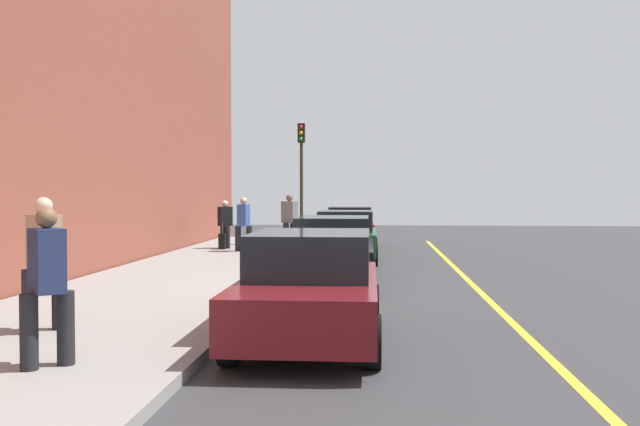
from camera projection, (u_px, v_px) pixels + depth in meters
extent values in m
plane|color=#333335|center=(328.00, 286.00, 14.88)|extent=(56.00, 56.00, 0.00)
cube|color=gray|center=(182.00, 281.00, 15.15)|extent=(28.00, 4.60, 0.15)
cube|color=gold|center=(475.00, 287.00, 14.61)|extent=(28.00, 0.14, 0.01)
cube|color=white|center=(280.00, 299.00, 12.36)|extent=(4.75, 0.56, 0.22)
cylinder|color=black|center=(372.00, 240.00, 24.58)|extent=(0.64, 0.23, 0.64)
cylinder|color=black|center=(327.00, 240.00, 24.68)|extent=(0.64, 0.23, 0.64)
cylinder|color=black|center=(371.00, 236.00, 27.12)|extent=(0.64, 0.23, 0.64)
cylinder|color=black|center=(330.00, 236.00, 27.22)|extent=(0.64, 0.23, 0.64)
cube|color=maroon|center=(350.00, 231.00, 25.89)|extent=(4.14, 1.89, 0.64)
cube|color=black|center=(350.00, 215.00, 26.08)|extent=(2.17, 1.65, 0.60)
cylinder|color=black|center=(374.00, 255.00, 18.85)|extent=(0.64, 0.22, 0.64)
cylinder|color=black|center=(314.00, 254.00, 18.99)|extent=(0.64, 0.22, 0.64)
cylinder|color=black|center=(374.00, 247.00, 21.43)|extent=(0.64, 0.22, 0.64)
cylinder|color=black|center=(321.00, 247.00, 21.56)|extent=(0.64, 0.22, 0.64)
cube|color=#1E512D|center=(346.00, 242.00, 20.20)|extent=(4.17, 1.82, 0.64)
cube|color=black|center=(346.00, 221.00, 20.39)|extent=(2.17, 1.61, 0.60)
cylinder|color=black|center=(370.00, 278.00, 13.74)|extent=(0.64, 0.23, 0.64)
cylinder|color=black|center=(288.00, 277.00, 13.86)|extent=(0.64, 0.23, 0.64)
cylinder|color=black|center=(370.00, 264.00, 16.42)|extent=(0.64, 0.23, 0.64)
cylinder|color=black|center=(301.00, 264.00, 16.54)|extent=(0.64, 0.23, 0.64)
cube|color=black|center=(333.00, 258.00, 15.13)|extent=(4.35, 1.86, 0.64)
cube|color=black|center=(333.00, 230.00, 15.33)|extent=(2.27, 1.63, 0.60)
cylinder|color=black|center=(372.00, 341.00, 7.87)|extent=(0.64, 0.22, 0.64)
cylinder|color=black|center=(230.00, 339.00, 8.00)|extent=(0.64, 0.22, 0.64)
cylinder|color=black|center=(372.00, 305.00, 10.41)|extent=(0.64, 0.22, 0.64)
cylinder|color=black|center=(264.00, 304.00, 10.53)|extent=(0.64, 0.22, 0.64)
cube|color=maroon|center=(310.00, 300.00, 9.19)|extent=(4.12, 1.83, 0.64)
cube|color=black|center=(311.00, 253.00, 9.38)|extent=(2.15, 1.62, 0.60)
cylinder|color=black|center=(66.00, 328.00, 7.47)|extent=(0.19, 0.19, 0.82)
cylinder|color=black|center=(29.00, 332.00, 7.24)|extent=(0.19, 0.19, 0.82)
cube|color=#1E284C|center=(47.00, 260.00, 7.33)|extent=(0.55, 0.53, 0.70)
sphere|color=brown|center=(46.00, 218.00, 7.32)|extent=(0.23, 0.23, 0.23)
cylinder|color=black|center=(286.00, 236.00, 23.12)|extent=(0.20, 0.20, 0.87)
cylinder|color=black|center=(293.00, 235.00, 23.46)|extent=(0.20, 0.20, 0.87)
cube|color=slate|center=(290.00, 212.00, 23.27)|extent=(0.52, 0.59, 0.74)
sphere|color=brown|center=(290.00, 198.00, 23.25)|extent=(0.24, 0.24, 0.24)
cylinder|color=black|center=(223.00, 237.00, 23.33)|extent=(0.18, 0.18, 0.77)
cylinder|color=black|center=(228.00, 237.00, 23.03)|extent=(0.18, 0.18, 0.77)
cube|color=black|center=(225.00, 216.00, 23.16)|extent=(0.49, 0.52, 0.66)
sphere|color=beige|center=(225.00, 204.00, 23.14)|extent=(0.21, 0.21, 0.21)
cylinder|color=black|center=(59.00, 298.00, 9.41)|extent=(0.20, 0.20, 0.87)
cylinder|color=black|center=(30.00, 302.00, 9.13)|extent=(0.20, 0.20, 0.87)
cube|color=tan|center=(44.00, 242.00, 9.24)|extent=(0.57, 0.58, 0.74)
sphere|color=#D8AD8C|center=(43.00, 206.00, 9.23)|extent=(0.24, 0.24, 0.24)
cylinder|color=black|center=(249.00, 239.00, 21.94)|extent=(0.19, 0.19, 0.83)
cylinder|color=black|center=(238.00, 238.00, 22.02)|extent=(0.19, 0.19, 0.83)
cube|color=#335193|center=(244.00, 215.00, 21.96)|extent=(0.51, 0.36, 0.70)
sphere|color=#D8AD8C|center=(243.00, 201.00, 21.94)|extent=(0.23, 0.23, 0.23)
cylinder|color=#2D2D19|center=(301.00, 193.00, 25.06)|extent=(0.12, 0.12, 3.77)
cube|color=black|center=(301.00, 133.00, 24.99)|extent=(0.26, 0.26, 0.70)
sphere|color=red|center=(301.00, 127.00, 24.83)|extent=(0.14, 0.14, 0.14)
sphere|color=orange|center=(301.00, 133.00, 24.84)|extent=(0.14, 0.14, 0.14)
sphere|color=green|center=(301.00, 139.00, 24.85)|extent=(0.14, 0.14, 0.14)
cube|color=black|center=(223.00, 241.00, 22.83)|extent=(0.34, 0.22, 0.53)
cylinder|color=#4C4C4C|center=(223.00, 228.00, 22.82)|extent=(0.03, 0.03, 0.36)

